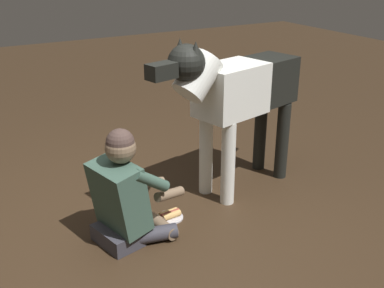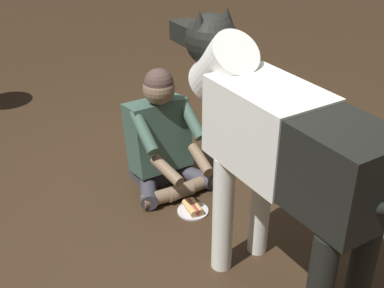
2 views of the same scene
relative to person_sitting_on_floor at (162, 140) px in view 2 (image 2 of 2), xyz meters
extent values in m
plane|color=#372718|center=(-0.12, -0.02, -0.35)|extent=(15.67, 15.67, 0.00)
cube|color=#3A3942|center=(0.08, 0.02, -0.29)|extent=(0.31, 0.39, 0.12)
cylinder|color=#3A3942|center=(-0.04, -0.17, -0.28)|extent=(0.38, 0.33, 0.11)
cylinder|color=#81684F|center=(-0.20, -0.13, -0.29)|extent=(0.20, 0.37, 0.09)
cylinder|color=#3A3942|center=(-0.11, 0.13, -0.28)|extent=(0.41, 0.19, 0.11)
cylinder|color=#81684F|center=(-0.24, 0.03, -0.29)|extent=(0.15, 0.37, 0.09)
cube|color=#3C594C|center=(0.05, 0.01, 0.01)|extent=(0.37, 0.45, 0.51)
cylinder|color=#3C594C|center=(-0.05, -0.19, 0.15)|extent=(0.30, 0.14, 0.24)
cylinder|color=#81684F|center=(-0.26, -0.19, -0.05)|extent=(0.27, 0.09, 0.12)
cylinder|color=#3C594C|center=(-0.13, 0.15, 0.15)|extent=(0.30, 0.14, 0.24)
cylinder|color=#81684F|center=(-0.31, 0.05, -0.05)|extent=(0.28, 0.17, 0.12)
sphere|color=#81684F|center=(0.02, 0.00, 0.37)|extent=(0.21, 0.21, 0.21)
sphere|color=#493731|center=(0.02, 0.00, 0.40)|extent=(0.19, 0.19, 0.19)
cylinder|color=white|center=(-0.91, -0.08, 0.00)|extent=(0.11, 0.11, 0.70)
cylinder|color=white|center=(-0.85, -0.33, 0.00)|extent=(0.11, 0.11, 0.70)
cylinder|color=black|center=(-1.54, -0.49, 0.00)|extent=(0.11, 0.11, 0.70)
cube|color=white|center=(-1.03, -0.24, 0.55)|extent=(0.62, 0.48, 0.41)
cube|color=black|center=(-1.44, -0.34, 0.55)|extent=(0.55, 0.44, 0.39)
cylinder|color=white|center=(-0.67, -0.16, 0.73)|extent=(0.45, 0.34, 0.40)
sphere|color=black|center=(-0.56, -0.13, 0.84)|extent=(0.27, 0.27, 0.27)
cube|color=black|center=(-0.34, -0.08, 0.82)|extent=(0.23, 0.16, 0.11)
cone|color=black|center=(-0.59, -0.06, 0.94)|extent=(0.11, 0.11, 0.12)
cone|color=black|center=(-0.56, -0.21, 0.94)|extent=(0.11, 0.11, 0.12)
cylinder|color=silver|center=(-0.39, -0.09, -0.34)|extent=(0.20, 0.20, 0.01)
cylinder|color=#E1AE63|center=(-0.39, -0.11, -0.31)|extent=(0.16, 0.06, 0.05)
cylinder|color=#E1AE63|center=(-0.39, -0.07, -0.31)|extent=(0.16, 0.06, 0.05)
cylinder|color=#A44335|center=(-0.39, -0.09, -0.30)|extent=(0.16, 0.05, 0.04)
camera|label=1|loc=(1.03, 2.75, 1.60)|focal=44.44mm
camera|label=2|loc=(-2.87, 0.74, 1.61)|focal=46.77mm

